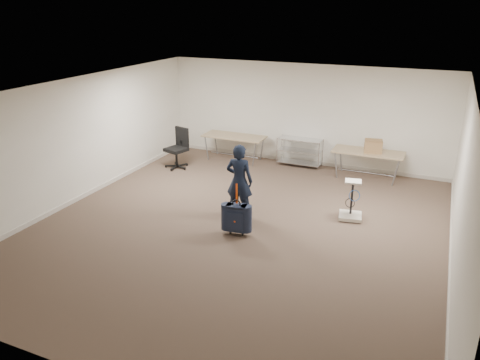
% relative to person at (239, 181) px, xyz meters
% --- Properties ---
extents(ground, '(9.00, 9.00, 0.00)m').
position_rel_person_xyz_m(ground, '(0.22, -0.50, -0.80)').
color(ground, '#4C3A2E').
rests_on(ground, ground).
extents(room_shell, '(8.00, 9.00, 9.00)m').
position_rel_person_xyz_m(room_shell, '(0.22, 0.88, -0.75)').
color(room_shell, silver).
rests_on(room_shell, ground).
extents(folding_table_left, '(1.80, 0.75, 0.73)m').
position_rel_person_xyz_m(folding_table_left, '(-1.68, 3.45, -0.12)').
color(folding_table_left, tan).
rests_on(folding_table_left, ground).
extents(folding_table_right, '(1.80, 0.75, 0.73)m').
position_rel_person_xyz_m(folding_table_right, '(2.12, 3.45, -0.12)').
color(folding_table_right, tan).
rests_on(folding_table_right, ground).
extents(wire_shelf, '(1.22, 0.47, 0.80)m').
position_rel_person_xyz_m(wire_shelf, '(0.22, 3.70, -0.36)').
color(wire_shelf, silver).
rests_on(wire_shelf, ground).
extents(person, '(0.61, 0.42, 1.60)m').
position_rel_person_xyz_m(person, '(0.00, 0.00, 0.00)').
color(person, black).
rests_on(person, ground).
extents(suitcase, '(0.43, 0.29, 1.08)m').
position_rel_person_xyz_m(suitcase, '(0.31, -0.85, -0.43)').
color(suitcase, black).
rests_on(suitcase, ground).
extents(office_chair, '(0.67, 0.67, 1.11)m').
position_rel_person_xyz_m(office_chair, '(-2.85, 2.21, -0.47)').
color(office_chair, black).
rests_on(office_chair, ground).
extents(equipment_cart, '(0.54, 0.54, 0.86)m').
position_rel_person_xyz_m(equipment_cart, '(2.23, 0.80, -0.57)').
color(equipment_cart, beige).
rests_on(equipment_cart, ground).
extents(cardboard_box, '(0.49, 0.40, 0.33)m').
position_rel_person_xyz_m(cardboard_box, '(2.23, 3.42, 0.09)').
color(cardboard_box, '#987147').
rests_on(cardboard_box, folding_table_right).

